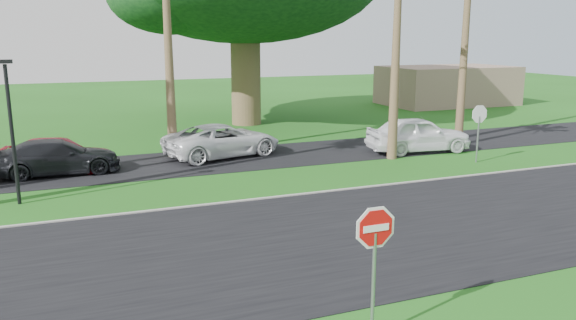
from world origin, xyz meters
The scene contains 12 objects.
ground centered at (0.00, 0.00, 0.00)m, with size 120.00×120.00×0.00m, color #1B5214.
road centered at (0.00, 2.00, 0.01)m, with size 120.00×8.00×0.02m, color black.
parking_strip centered at (0.00, 12.50, 0.01)m, with size 120.00×5.00×0.02m, color black.
curb centered at (0.00, 6.05, 0.03)m, with size 120.00×0.12×0.06m, color gray.
stop_sign_near centered at (0.50, -3.00, 1.77)m, with size 1.05×0.07×2.62m.
stop_sign_far centered at (12.00, 8.00, 1.77)m, with size 1.05×0.07×2.62m.
streetlight_right centered at (-6.00, 8.50, 2.65)m, with size 0.45×0.25×4.64m.
building_far centered at (24.00, 26.00, 1.50)m, with size 10.00×6.00×3.00m, color gray.
car_red centered at (-4.82, 12.83, 0.72)m, with size 1.70×4.23×1.44m, color #A30D1B.
car_dark centered at (-4.81, 12.33, 0.68)m, with size 1.91×4.71×1.37m, color black.
car_minivan centered at (2.10, 13.16, 0.74)m, with size 2.45×5.31×1.48m, color silver.
car_pickup centered at (10.92, 10.83, 0.83)m, with size 1.95×4.85×1.65m, color white.
Camera 1 is at (-4.32, -11.04, 5.35)m, focal length 35.00 mm.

